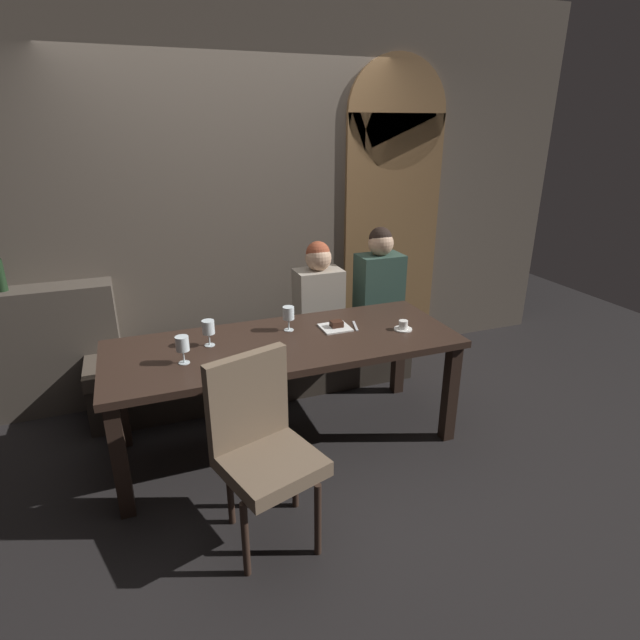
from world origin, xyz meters
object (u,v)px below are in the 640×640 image
Objects in this scene: chair_near_side at (261,439)px; diner_redhead at (318,291)px; espresso_cup at (403,326)px; wine_glass_far_right at (208,328)px; dessert_plate at (336,326)px; dining_table at (285,354)px; diner_bearded at (379,280)px; wine_glass_end_left at (182,344)px; fork_on_table at (355,326)px; banquette_bench at (260,367)px; wine_glass_center_back at (288,314)px.

diner_redhead is at bearing 59.55° from chair_near_side.
chair_near_side is at bearing -151.14° from espresso_cup.
dessert_plate is (0.83, -0.01, -0.10)m from wine_glass_far_right.
diner_bearded is at bearing 34.33° from dining_table.
diner_redhead reaches higher than dessert_plate.
wine_glass_end_left is 1.03m from dessert_plate.
espresso_cup is 0.71× the size of fork_on_table.
diner_bearded reaches higher than wine_glass_far_right.
wine_glass_far_right reaches higher than espresso_cup.
dessert_plate is 1.12× the size of fork_on_table.
chair_near_side is (-0.35, -0.72, -0.09)m from dining_table.
diner_bearded reaches higher than wine_glass_end_left.
wine_glass_end_left is 0.86× the size of dessert_plate.
wine_glass_end_left is at bearing -156.50° from fork_on_table.
chair_near_side is 5.16× the size of dessert_plate.
fork_on_table is (0.52, -0.63, 0.51)m from banquette_bench.
wine_glass_center_back reaches higher than dining_table.
dining_table is 0.53m from fork_on_table.
wine_glass_end_left is at bearing 114.14° from chair_near_side.
wine_glass_far_right is at bearing 179.03° from dessert_plate.
wine_glass_center_back is at bearing 64.34° from dining_table.
chair_near_side is 1.20× the size of diner_bearded.
wine_glass_end_left reaches higher than dining_table.
espresso_cup is at bearing -69.28° from diner_redhead.
dining_table is at bearing -145.67° from diner_bearded.
dining_table is 2.97× the size of diner_redhead.
espresso_cup reaches higher than banquette_bench.
diner_redhead is 6.18× the size of espresso_cup.
dining_table is 0.80m from espresso_cup.
fork_on_table is at bearing 148.92° from espresso_cup.
chair_near_side is 5.98× the size of wine_glass_end_left.
wine_glass_center_back is at bearing -127.36° from diner_redhead.
wine_glass_center_back is at bearing 20.18° from wine_glass_end_left.
wine_glass_center_back is (0.43, 0.89, 0.30)m from chair_near_side.
dessert_plate is (-0.63, -0.60, -0.08)m from diner_bearded.
espresso_cup is (0.79, -0.80, 0.54)m from banquette_bench.
diner_bearded is at bearing -0.58° from banquette_bench.
chair_near_side is 5.98× the size of wine_glass_center_back.
chair_near_side is at bearing -122.28° from fork_on_table.
dining_table is at bearing -12.41° from wine_glass_far_right.
diner_redhead is 4.52× the size of wine_glass_center_back.
wine_glass_far_right is (-1.46, -0.59, 0.02)m from diner_bearded.
espresso_cup is 0.32m from fork_on_table.
espresso_cup is at bearing -15.78° from fork_on_table.
diner_redhead is at bearing 55.09° from dining_table.
dessert_plate is (0.38, -0.61, 0.53)m from banquette_bench.
wine_glass_center_back reaches higher than fork_on_table.
chair_near_side is 5.98× the size of wine_glass_far_right.
chair_near_side reaches higher than banquette_bench.
chair_near_side is 1.11m from dessert_plate.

